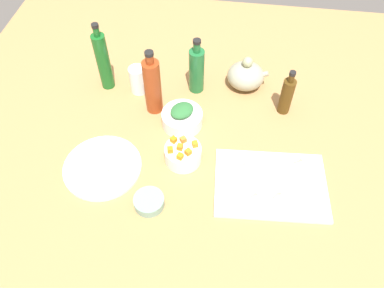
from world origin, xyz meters
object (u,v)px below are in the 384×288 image
Objects in this scene: bottle_0 at (153,86)px; plate_tofu at (103,167)px; cutting_board at (271,184)px; teapot at (246,75)px; drinking_glass_0 at (138,80)px; bowl_carrots at (183,154)px; bottle_2 at (103,61)px; bottle_1 at (287,95)px; bowl_small_side at (149,202)px; bottle_3 at (197,70)px; bowl_greens at (182,119)px.

plate_tofu is at bearing -112.06° from bottle_0.
teapot reaches higher than cutting_board.
drinking_glass_0 is (-7.99, 8.68, -5.96)cm from bottle_0.
bottle_2 is at bearing 137.70° from bowl_carrots.
drinking_glass_0 is (-55.50, 3.02, -2.33)cm from bottle_1.
cutting_board is 52.85cm from bottle_0.
bowl_small_side is at bearing -161.74° from cutting_board.
bottle_0 reaches higher than bottle_3.
bottle_0 is 47.99cm from bottle_1.
cutting_board is 34.81cm from bottle_1.
bottle_3 is 22.72cm from drinking_glass_0.
cutting_board is at bearing 1.00° from plate_tofu.
bowl_greens is at bearing -26.45° from bottle_2.
plate_tofu is 0.92× the size of bottle_2.
plate_tofu is 1.63× the size of teapot.
bottle_1 is (36.17, 11.80, 5.07)cm from bowl_greens.
bottle_2 is at bearing 149.38° from cutting_board.
bottle_2 is (-68.18, 4.13, 4.45)cm from bottle_1.
bowl_carrots is (2.75, -15.70, 0.21)cm from bowl_greens.
plate_tofu is at bearing 148.25° from bowl_small_side.
bowl_greens is at bearing -132.60° from teapot.
bowl_greens is at bearing -28.40° from bottle_0.
bowl_small_side is 57.93cm from bottle_2.
bowl_carrots is (25.88, 7.24, 2.36)cm from plate_tofu.
bottle_3 is at bearing 10.57° from drinking_glass_0.
bottle_0 is at bearing -173.20° from bottle_1.
bowl_carrots is at bearing 167.90° from cutting_board.
bottle_0 reaches higher than drinking_glass_0.
bowl_carrots is 0.43× the size of bottle_2.
bottle_2 is (-53.26, -7.18, 6.88)cm from teapot.
drinking_glass_0 is (-14.38, 49.01, 3.82)cm from bowl_small_side.
bowl_small_side is at bearing -73.65° from drinking_glass_0.
drinking_glass_0 is (-19.34, 14.82, 2.74)cm from bowl_greens.
bowl_greens is 0.63× the size of bottle_3.
bottle_3 reaches higher than bowl_carrots.
drinking_glass_0 is at bearing -4.98° from bottle_2.
bottle_0 reaches higher than bowl_carrots.
bowl_greens is at bearing 81.75° from bowl_small_side.
bowl_carrots is 43.05cm from teapot.
bottle_1 is at bearing 30.36° from plate_tofu.
teapot is at bearing 64.52° from bowl_carrots.
teapot is 1.44× the size of drinking_glass_0.
bowl_greens is at bearing 99.93° from bowl_carrots.
bowl_small_side is at bearing -61.63° from bottle_2.
bottle_2 is at bearing 176.54° from bottle_1.
bowl_carrots is 0.46× the size of bottle_0.
cutting_board is 3.24× the size of drinking_glass_0.
bowl_greens is 15.56cm from bottle_0.
bowl_greens is at bearing -37.47° from drinking_glass_0.
cutting_board is 2.91× the size of bowl_carrots.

